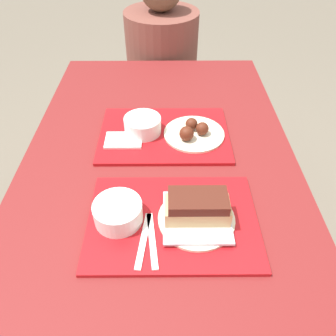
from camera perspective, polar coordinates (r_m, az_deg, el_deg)
name	(u,v)px	position (r m, az deg, el deg)	size (l,w,h in m)	color
ground_plane	(162,290)	(1.64, -1.04, -20.53)	(12.00, 12.00, 0.00)	#706656
picnic_table	(160,195)	(1.09, -1.46, -4.70)	(0.91, 1.65, 0.75)	maroon
picnic_bench_far	(162,102)	(2.08, -0.97, 11.50)	(0.86, 0.28, 0.45)	maroon
tray_near	(173,221)	(0.90, 0.84, -9.19)	(0.46, 0.33, 0.01)	#B21419
tray_far	(164,134)	(1.18, -0.64, 5.86)	(0.46, 0.33, 0.01)	#B21419
bowl_coleslaw_near	(118,211)	(0.88, -8.72, -7.49)	(0.13, 0.13, 0.06)	white
brisket_sandwich_plate	(197,211)	(0.87, 5.09, -7.48)	(0.21, 0.21, 0.09)	beige
plastic_fork_near	(143,240)	(0.85, -4.29, -12.39)	(0.04, 0.17, 0.00)	white
plastic_knife_near	(152,240)	(0.85, -2.78, -12.40)	(0.04, 0.17, 0.00)	white
condiment_packet	(176,198)	(0.94, 1.35, -5.32)	(0.04, 0.03, 0.01)	#3F3F47
bowl_coleslaw_far	(143,124)	(1.16, -4.45, 7.59)	(0.13, 0.13, 0.06)	white
wings_plate_far	(193,132)	(1.16, 4.46, 6.32)	(0.21, 0.21, 0.06)	beige
napkin_far	(124,140)	(1.14, -7.75, 4.83)	(0.13, 0.09, 0.01)	white
person_seated_across	(162,48)	(1.93, -0.99, 20.14)	(0.40, 0.40, 0.67)	brown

